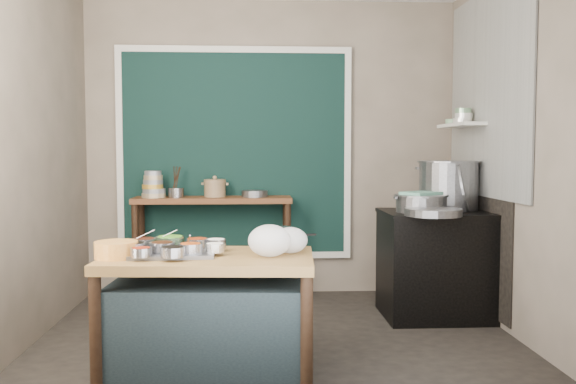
{
  "coord_description": "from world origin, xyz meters",
  "views": [
    {
      "loc": [
        -0.17,
        -4.36,
        1.38
      ],
      "look_at": [
        0.09,
        0.25,
        1.06
      ],
      "focal_mm": 38.0,
      "sensor_mm": 36.0,
      "label": 1
    }
  ],
  "objects": [
    {
      "name": "ceramic_crock",
      "position": [
        -0.53,
        1.3,
        1.02
      ],
      "size": [
        0.26,
        0.26,
        0.14
      ],
      "primitive_type": null,
      "rotation": [
        0.0,
        0.0,
        -0.23
      ],
      "color": "#816446",
      "rests_on": "back_counter"
    },
    {
      "name": "green_cloth",
      "position": [
        1.19,
        0.49,
        1.03
      ],
      "size": [
        0.37,
        0.35,
        0.02
      ],
      "primitive_type": "cube",
      "rotation": [
        0.0,
        0.0,
        0.59
      ],
      "color": "#579471",
      "rests_on": "steamer"
    },
    {
      "name": "left_wall",
      "position": [
        -1.76,
        0.0,
        1.4
      ],
      "size": [
        0.02,
        3.0,
        2.8
      ],
      "primitive_type": "cube",
      "color": "gray",
      "rests_on": "floor"
    },
    {
      "name": "wide_bowl",
      "position": [
        -0.16,
        1.28,
        0.98
      ],
      "size": [
        0.28,
        0.28,
        0.06
      ],
      "primitive_type": "cylinder",
      "rotation": [
        0.0,
        0.0,
        -0.2
      ],
      "color": "gray",
      "rests_on": "back_counter"
    },
    {
      "name": "wall_shelf",
      "position": [
        1.63,
        0.85,
        1.6
      ],
      "size": [
        0.22,
        0.7,
        0.03
      ],
      "primitive_type": "cube",
      "color": "beige",
      "rests_on": "right_wall"
    },
    {
      "name": "shelf_bowl_stack",
      "position": [
        1.63,
        0.82,
        1.67
      ],
      "size": [
        0.16,
        0.16,
        0.13
      ],
      "color": "silver",
      "rests_on": "wall_shelf"
    },
    {
      "name": "curtain_frame",
      "position": [
        -0.35,
        1.46,
        1.35
      ],
      "size": [
        2.22,
        0.03,
        2.02
      ],
      "primitive_type": null,
      "color": "beige",
      "rests_on": "back_wall"
    },
    {
      "name": "steamer",
      "position": [
        1.19,
        0.49,
        0.95
      ],
      "size": [
        0.51,
        0.51,
        0.14
      ],
      "primitive_type": null,
      "rotation": [
        0.0,
        0.0,
        0.17
      ],
      "color": "gray",
      "rests_on": "stove_top"
    },
    {
      "name": "pot_lid",
      "position": [
        1.54,
        0.51,
        1.08
      ],
      "size": [
        0.26,
        0.42,
        0.41
      ],
      "primitive_type": "cylinder",
      "rotation": [
        0.0,
        1.36,
        -0.4
      ],
      "color": "gray",
      "rests_on": "stove_top"
    },
    {
      "name": "stock_pot",
      "position": [
        1.47,
        0.69,
        1.09
      ],
      "size": [
        0.58,
        0.58,
        0.41
      ],
      "primitive_type": null,
      "rotation": [
        0.0,
        0.0,
        -0.1
      ],
      "color": "gray",
      "rests_on": "stove_top"
    },
    {
      "name": "saucepan",
      "position": [
        -0.01,
        -0.47,
        0.82
      ],
      "size": [
        0.29,
        0.29,
        0.13
      ],
      "primitive_type": null,
      "rotation": [
        0.0,
        0.0,
        0.19
      ],
      "color": "gray",
      "rests_on": "prep_table"
    },
    {
      "name": "condiment_tray",
      "position": [
        -0.66,
        -0.71,
        0.76
      ],
      "size": [
        0.51,
        0.37,
        0.02
      ],
      "primitive_type": "cube",
      "rotation": [
        0.0,
        0.0,
        0.04
      ],
      "color": "gray",
      "rests_on": "prep_table"
    },
    {
      "name": "yellow_basin",
      "position": [
        -0.98,
        -0.78,
        0.8
      ],
      "size": [
        0.33,
        0.33,
        0.1
      ],
      "primitive_type": "cylinder",
      "rotation": [
        0.0,
        0.0,
        -0.39
      ],
      "color": "gold",
      "rests_on": "prep_table"
    },
    {
      "name": "bowl_stack",
      "position": [
        -1.09,
        1.25,
        1.06
      ],
      "size": [
        0.22,
        0.22,
        0.25
      ],
      "color": "tan",
      "rests_on": "back_counter"
    },
    {
      "name": "plastic_bag_a",
      "position": [
        -0.08,
        -0.79,
        0.85
      ],
      "size": [
        0.27,
        0.23,
        0.19
      ],
      "primitive_type": "ellipsoid",
      "rotation": [
        0.0,
        0.0,
        0.07
      ],
      "color": "white",
      "rests_on": "prep_table"
    },
    {
      "name": "shelf_bowl_green",
      "position": [
        1.63,
        1.08,
        1.64
      ],
      "size": [
        0.15,
        0.15,
        0.05
      ],
      "primitive_type": "cylinder",
      "rotation": [
        0.0,
        0.0,
        0.21
      ],
      "color": "gray",
      "rests_on": "wall_shelf"
    },
    {
      "name": "floor",
      "position": [
        0.0,
        0.0,
        -0.01
      ],
      "size": [
        3.5,
        3.0,
        0.02
      ],
      "primitive_type": "cube",
      "color": "#29241F",
      "rests_on": "ground"
    },
    {
      "name": "condiment_bowls",
      "position": [
        -0.68,
        -0.69,
        0.8
      ],
      "size": [
        0.62,
        0.5,
        0.07
      ],
      "color": "silver",
      "rests_on": "condiment_tray"
    },
    {
      "name": "back_wall",
      "position": [
        0.0,
        1.51,
        1.4
      ],
      "size": [
        3.5,
        0.02,
        2.8
      ],
      "primitive_type": "cube",
      "color": "gray",
      "rests_on": "floor"
    },
    {
      "name": "soot_patch",
      "position": [
        1.74,
        0.65,
        0.7
      ],
      "size": [
        0.01,
        1.3,
        1.3
      ],
      "primitive_type": "cube",
      "color": "black",
      "rests_on": "right_wall"
    },
    {
      "name": "back_counter",
      "position": [
        -0.55,
        1.28,
        0.47
      ],
      "size": [
        1.45,
        0.4,
        0.95
      ],
      "primitive_type": "cube",
      "color": "brown",
      "rests_on": "floor"
    },
    {
      "name": "stove_top",
      "position": [
        1.35,
        0.55,
        0.86
      ],
      "size": [
        0.92,
        0.69,
        0.03
      ],
      "primitive_type": "cube",
      "color": "black",
      "rests_on": "stove_block"
    },
    {
      "name": "tile_panel",
      "position": [
        1.74,
        0.55,
        1.85
      ],
      "size": [
        0.02,
        1.7,
        1.7
      ],
      "primitive_type": "cube",
      "color": "#B2B2AA",
      "rests_on": "right_wall"
    },
    {
      "name": "curtain_panel",
      "position": [
        -0.35,
        1.47,
        1.35
      ],
      "size": [
        2.1,
        0.02,
        1.9
      ],
      "primitive_type": "cube",
      "color": "black",
      "rests_on": "back_wall"
    },
    {
      "name": "prep_table",
      "position": [
        -0.44,
        -0.72,
        0.38
      ],
      "size": [
        1.3,
        0.8,
        0.75
      ],
      "primitive_type": "cube",
      "rotation": [
        0.0,
        0.0,
        -0.07
      ],
      "color": "brown",
      "rests_on": "floor"
    },
    {
      "name": "plastic_bag_b",
      "position": [
        0.05,
        -0.67,
        0.83
      ],
      "size": [
        0.24,
        0.21,
        0.16
      ],
      "primitive_type": "ellipsoid",
      "rotation": [
        0.0,
        0.0,
        -0.16
      ],
      "color": "white",
      "rests_on": "prep_table"
    },
    {
      "name": "utensil_cup",
      "position": [
        -0.88,
        1.25,
        0.99
      ],
      "size": [
        0.19,
        0.19,
        0.09
      ],
      "primitive_type": "cylinder",
      "rotation": [
        0.0,
        0.0,
        -0.39
      ],
      "color": "gray",
      "rests_on": "back_counter"
    },
    {
      "name": "shallow_pan",
      "position": [
        1.2,
        0.2,
        0.91
      ],
      "size": [
        0.49,
        0.49,
        0.06
      ],
      "primitive_type": "cylinder",
      "rotation": [
        0.0,
        0.0,
        -0.13
      ],
      "color": "gray",
      "rests_on": "stove_top"
    },
    {
      "name": "stove_block",
      "position": [
        1.35,
        0.55,
        0.42
      ],
      "size": [
        0.9,
        0.68,
        0.85
      ],
      "primitive_type": "cube",
      "color": "black",
      "rests_on": "floor"
    },
    {
      "name": "right_wall",
      "position": [
        1.76,
        0.0,
        1.4
      ],
      "size": [
        0.02,
        3.0,
        2.8
      ],
      "primitive_type": "cube",
      "color": "gray",
      "rests_on": "floor"
    }
  ]
}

